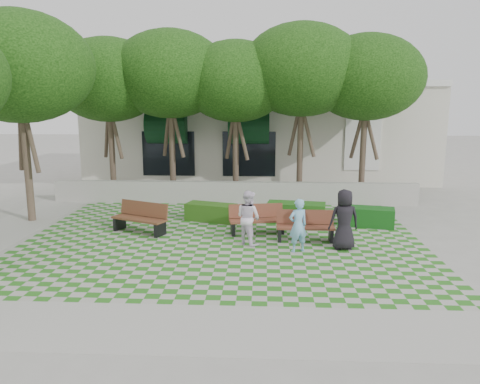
# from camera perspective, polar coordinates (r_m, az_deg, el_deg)

# --- Properties ---
(ground) EXTENTS (90.00, 90.00, 0.00)m
(ground) POSITION_cam_1_polar(r_m,az_deg,el_deg) (13.49, -2.47, -7.06)
(ground) COLOR gray
(ground) RESTS_ON ground
(lawn) EXTENTS (12.00, 12.00, 0.00)m
(lawn) POSITION_cam_1_polar(r_m,az_deg,el_deg) (14.44, -2.09, -5.80)
(lawn) COLOR #2B721E
(lawn) RESTS_ON ground
(sidewalk_south) EXTENTS (16.00, 2.00, 0.01)m
(sidewalk_south) POSITION_cam_1_polar(r_m,az_deg,el_deg) (9.17, -5.32, -16.21)
(sidewalk_south) COLOR #9E9B93
(sidewalk_south) RESTS_ON ground
(retaining_wall) EXTENTS (15.00, 0.36, 0.90)m
(retaining_wall) POSITION_cam_1_polar(r_m,az_deg,el_deg) (19.36, -0.77, -0.06)
(retaining_wall) COLOR #9E9B93
(retaining_wall) RESTS_ON ground
(bench_east) EXTENTS (1.75, 0.59, 0.92)m
(bench_east) POSITION_cam_1_polar(r_m,az_deg,el_deg) (14.37, 7.96, -4.17)
(bench_east) COLOR brown
(bench_east) RESTS_ON ground
(bench_mid) EXTENTS (1.84, 0.92, 0.93)m
(bench_mid) POSITION_cam_1_polar(r_m,az_deg,el_deg) (15.01, 2.05, -3.39)
(bench_mid) COLOR brown
(bench_mid) RESTS_ON ground
(bench_west) EXTENTS (1.95, 1.33, 0.98)m
(bench_west) POSITION_cam_1_polar(r_m,az_deg,el_deg) (15.43, -12.03, -3.14)
(bench_west) COLOR #542F1C
(bench_west) RESTS_ON ground
(hedge_east) EXTENTS (1.96, 1.13, 0.64)m
(hedge_east) POSITION_cam_1_polar(r_m,az_deg,el_deg) (16.45, 15.10, -2.93)
(hedge_east) COLOR #124515
(hedge_east) RESTS_ON ground
(hedge_midright) EXTENTS (2.10, 1.09, 0.70)m
(hedge_midright) POSITION_cam_1_polar(r_m,az_deg,el_deg) (16.45, 6.84, -2.52)
(hedge_midright) COLOR #1B4E14
(hedge_midright) RESTS_ON ground
(hedge_midleft) EXTENTS (1.91, 1.21, 0.62)m
(hedge_midleft) POSITION_cam_1_polar(r_m,az_deg,el_deg) (16.58, -3.53, -2.49)
(hedge_midleft) COLOR #234D14
(hedge_midleft) RESTS_ON ground
(person_blue) EXTENTS (0.66, 0.56, 1.53)m
(person_blue) POSITION_cam_1_polar(r_m,az_deg,el_deg) (13.21, 7.08, -4.07)
(person_blue) COLOR #7CB9E2
(person_blue) RESTS_ON ground
(person_dark) EXTENTS (0.92, 0.67, 1.75)m
(person_dark) POSITION_cam_1_polar(r_m,az_deg,el_deg) (13.64, 12.57, -3.30)
(person_dark) COLOR black
(person_dark) RESTS_ON ground
(person_white) EXTENTS (1.00, 0.99, 1.62)m
(person_white) POSITION_cam_1_polar(r_m,az_deg,el_deg) (13.79, 1.03, -3.13)
(person_white) COLOR white
(person_white) RESTS_ON ground
(tree_row) EXTENTS (17.70, 13.40, 7.41)m
(tree_row) POSITION_cam_1_polar(r_m,az_deg,el_deg) (18.99, -6.64, 13.99)
(tree_row) COLOR #47382B
(tree_row) RESTS_ON ground
(building) EXTENTS (18.00, 8.92, 5.15)m
(building) POSITION_cam_1_polar(r_m,az_deg,el_deg) (26.89, 2.31, 7.52)
(building) COLOR beige
(building) RESTS_ON ground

